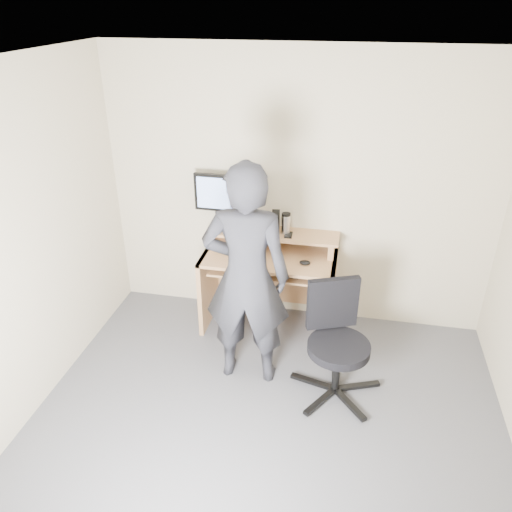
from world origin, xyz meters
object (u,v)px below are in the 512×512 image
(desk, at_px, (271,271))
(person, at_px, (246,277))
(monitor, at_px, (224,197))
(office_chair, at_px, (336,337))

(desk, relative_size, person, 0.65)
(monitor, bearing_deg, office_chair, -37.59)
(office_chair, distance_m, person, 0.83)
(desk, relative_size, office_chair, 1.32)
(monitor, bearing_deg, person, -63.65)
(desk, xyz_separation_m, person, (-0.06, -0.78, 0.37))
(desk, height_order, monitor, monitor)
(monitor, height_order, office_chair, monitor)
(monitor, distance_m, office_chair, 1.60)
(desk, bearing_deg, monitor, 168.96)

